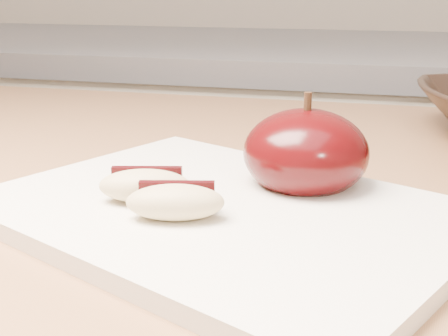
# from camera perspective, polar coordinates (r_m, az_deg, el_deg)

# --- Properties ---
(back_cabinet) EXTENTS (2.40, 0.62, 0.94)m
(back_cabinet) POSITION_cam_1_polar(r_m,az_deg,el_deg) (1.33, 7.95, -9.24)
(back_cabinet) COLOR silver
(back_cabinet) RESTS_ON ground
(cutting_board) EXTENTS (0.37, 0.33, 0.01)m
(cutting_board) POSITION_cam_1_polar(r_m,az_deg,el_deg) (0.41, 0.00, -4.16)
(cutting_board) COLOR silver
(cutting_board) RESTS_ON island_counter
(apple_half) EXTENTS (0.10, 0.10, 0.07)m
(apple_half) POSITION_cam_1_polar(r_m,az_deg,el_deg) (0.45, 7.48, 1.38)
(apple_half) COLOR black
(apple_half) RESTS_ON cutting_board
(apple_wedge_a) EXTENTS (0.07, 0.04, 0.02)m
(apple_wedge_a) POSITION_cam_1_polar(r_m,az_deg,el_deg) (0.41, -7.23, -1.57)
(apple_wedge_a) COLOR tan
(apple_wedge_a) RESTS_ON cutting_board
(apple_wedge_b) EXTENTS (0.07, 0.04, 0.02)m
(apple_wedge_b) POSITION_cam_1_polar(r_m,az_deg,el_deg) (0.38, -4.46, -3.08)
(apple_wedge_b) COLOR tan
(apple_wedge_b) RESTS_ON cutting_board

